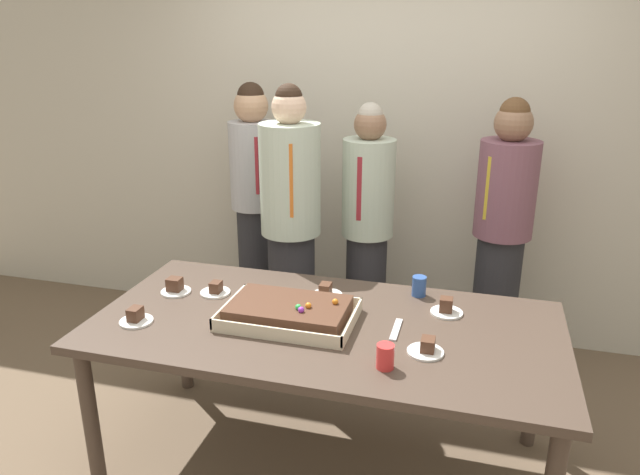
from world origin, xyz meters
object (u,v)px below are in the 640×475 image
Objects in this scene: sheet_cake at (289,312)px; person_striped_tie_right at (291,230)px; person_serving_front at (367,232)px; party_table at (325,337)px; plated_slice_far_left at (446,309)px; plated_slice_near_right at (427,348)px; person_far_right_suit at (255,206)px; plated_slice_center_front at (175,287)px; person_green_shirt_behind at (502,235)px; plated_slice_far_right at (216,290)px; plated_slice_near_left at (136,318)px; plated_slice_center_back at (326,292)px; drink_cup_nearest at (385,356)px; drink_cup_middle at (419,286)px; cake_server_utensil at (396,330)px.

person_striped_tie_right is (-0.27, 0.85, 0.09)m from sheet_cake.
party_table is at bearing 8.33° from person_serving_front.
sheet_cake is at bearing -158.43° from plated_slice_far_left.
plated_slice_near_right is 1.87m from person_far_right_suit.
plated_slice_center_front is 0.09× the size of person_green_shirt_behind.
person_far_right_suit is at bearing 117.74° from sheet_cake.
plated_slice_near_left is at bearing -119.40° from plated_slice_far_right.
plated_slice_center_back is at bearing -5.22° from person_green_shirt_behind.
party_table is at bearing 137.12° from drink_cup_nearest.
drink_cup_middle reaches higher than plated_slice_center_back.
drink_cup_nearest is (1.15, -0.08, 0.03)m from plated_slice_near_left.
drink_cup_middle reaches higher than cake_server_utensil.
plated_slice_center_back is 0.09× the size of person_far_right_suit.
person_far_right_suit reaches higher than plated_slice_far_left.
drink_cup_nearest is 0.06× the size of person_striped_tie_right.
plated_slice_near_left is 2.12m from person_green_shirt_behind.
person_green_shirt_behind reaches higher than plated_slice_far_right.
sheet_cake reaches higher than party_table.
plated_slice_far_left is 0.22m from drink_cup_middle.
drink_cup_nearest reaches higher than plated_slice_far_left.
plated_slice_far_left is 0.59m from plated_slice_center_back.
sheet_cake is 0.66m from plated_slice_center_front.
person_serving_front is at bearing 51.00° from plated_slice_center_front.
cake_server_utensil is 0.12× the size of person_serving_front.
person_far_right_suit is (-0.20, 1.06, 0.12)m from plated_slice_far_right.
plated_slice_center_back is 0.09× the size of person_serving_front.
plated_slice_near_right is 1.00× the size of plated_slice_center_back.
plated_slice_near_left reaches higher than cake_server_utensil.
person_serving_front is at bearing 104.47° from person_striped_tie_right.
person_serving_front reaches higher than plated_slice_center_front.
plated_slice_far_left is at bearing 26.18° from person_far_right_suit.
plated_slice_far_left is at bearing 39.90° from person_serving_front.
party_table is at bearing -14.36° from plated_slice_far_right.
plated_slice_center_front is at bearing -174.50° from plated_slice_far_left.
person_far_right_suit is (-1.28, 1.36, 0.12)m from plated_slice_near_right.
person_far_right_suit is (-1.13, 1.20, 0.14)m from cake_server_utensil.
sheet_cake is at bearing 150.31° from drink_cup_nearest.
plated_slice_near_left is (-0.82, -0.22, 0.10)m from party_table.
cake_server_utensil is at bearing 16.72° from person_green_shirt_behind.
plated_slice_near_right and plated_slice_far_right have the same top height.
party_table is at bearing 6.06° from person_far_right_suit.
cake_server_utensil is 0.11× the size of person_striped_tie_right.
party_table is 1.41m from person_green_shirt_behind.
person_serving_front is 0.80m from person_far_right_suit.
plated_slice_center_back is (0.09, 0.30, -0.02)m from sheet_cake.
plated_slice_near_left is at bearing -24.34° from person_serving_front.
plated_slice_far_left reaches higher than plated_slice_center_back.
plated_slice_center_front is at bearing 87.97° from plated_slice_near_left.
sheet_cake is at bearing -140.96° from drink_cup_middle.
cake_server_utensil is at bearing -8.66° from plated_slice_far_right.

